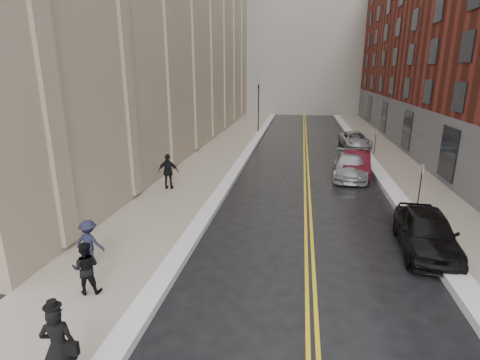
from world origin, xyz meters
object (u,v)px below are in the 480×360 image
(car_silver_near, at_px, (350,166))
(car_maroon, at_px, (356,163))
(pedestrian_main, at_px, (59,346))
(pedestrian_b, at_px, (89,242))
(car_silver_far, at_px, (355,140))
(pedestrian_a, at_px, (86,268))
(car_black, at_px, (426,231))
(pedestrian_c, at_px, (168,172))

(car_silver_near, bearing_deg, car_maroon, 56.66)
(pedestrian_main, distance_m, pedestrian_b, 5.38)
(car_silver_far, distance_m, pedestrian_a, 27.32)
(car_silver_far, height_order, pedestrian_a, pedestrian_a)
(car_silver_far, xyz_separation_m, pedestrian_a, (-10.96, -25.02, 0.30))
(pedestrian_a, bearing_deg, pedestrian_main, 97.81)
(car_maroon, height_order, pedestrian_a, pedestrian_a)
(pedestrian_b, bearing_deg, pedestrian_main, 118.42)
(car_black, height_order, pedestrian_c, pedestrian_c)
(pedestrian_a, bearing_deg, car_black, -171.00)
(car_maroon, distance_m, pedestrian_a, 18.39)
(car_black, xyz_separation_m, car_silver_far, (0.00, 20.22, -0.13))
(car_black, distance_m, pedestrian_a, 11.97)
(car_black, bearing_deg, car_maroon, 100.47)
(car_maroon, height_order, pedestrian_b, pedestrian_b)
(car_silver_near, relative_size, pedestrian_b, 3.13)
(pedestrian_main, relative_size, pedestrian_c, 0.96)
(car_black, xyz_separation_m, car_silver_near, (-1.60, 10.14, -0.07))
(pedestrian_a, relative_size, pedestrian_b, 1.02)
(pedestrian_main, bearing_deg, pedestrian_b, -83.50)
(car_silver_far, height_order, pedestrian_main, pedestrian_main)
(pedestrian_main, bearing_deg, pedestrian_a, -85.15)
(pedestrian_main, relative_size, pedestrian_b, 1.19)
(car_maroon, xyz_separation_m, car_silver_near, (-0.47, -0.59, -0.05))
(car_black, height_order, car_silver_far, car_black)
(pedestrian_c, bearing_deg, car_silver_near, -160.70)
(pedestrian_c, bearing_deg, car_silver_far, -134.06)
(car_silver_near, height_order, car_silver_far, car_silver_near)
(car_black, bearing_deg, pedestrian_a, -151.84)
(car_silver_near, bearing_deg, pedestrian_main, -108.47)
(car_maroon, relative_size, car_silver_near, 0.94)
(car_silver_far, bearing_deg, pedestrian_b, -121.25)
(car_silver_far, xyz_separation_m, pedestrian_b, (-11.80, -23.39, 0.28))
(pedestrian_a, relative_size, pedestrian_c, 0.82)
(car_maroon, distance_m, pedestrian_main, 20.63)
(car_maroon, relative_size, car_silver_far, 0.98)
(pedestrian_c, bearing_deg, pedestrian_a, 91.09)
(car_black, distance_m, car_silver_near, 10.26)
(car_silver_far, relative_size, pedestrian_c, 2.42)
(pedestrian_a, bearing_deg, pedestrian_b, -77.37)
(car_maroon, bearing_deg, car_silver_near, -121.72)
(car_black, height_order, pedestrian_a, pedestrian_a)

